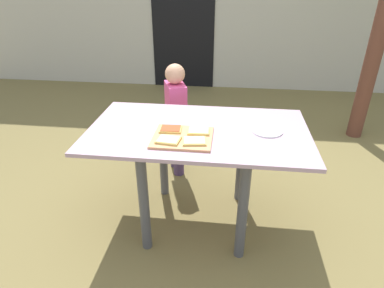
{
  "coord_description": "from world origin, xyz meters",
  "views": [
    {
      "loc": [
        0.18,
        -1.82,
        1.59
      ],
      "look_at": [
        -0.04,
        0.0,
        0.61
      ],
      "focal_mm": 30.6,
      "sensor_mm": 36.0,
      "label": 1
    }
  ],
  "objects": [
    {
      "name": "pizza_slice_far_right",
      "position": [
        0.01,
        -0.07,
        0.74
      ],
      "size": [
        0.13,
        0.11,
        0.01
      ],
      "color": "#D4B75D",
      "rests_on": "cutting_board"
    },
    {
      "name": "pizza_slice_near_right",
      "position": [
        0.0,
        -0.2,
        0.74
      ],
      "size": [
        0.14,
        0.12,
        0.01
      ],
      "color": "#D4B75D",
      "rests_on": "cutting_board"
    },
    {
      "name": "cutting_board",
      "position": [
        -0.08,
        -0.14,
        0.73
      ],
      "size": [
        0.34,
        0.31,
        0.01
      ],
      "primitive_type": "cube",
      "color": "tan",
      "rests_on": "dining_table"
    },
    {
      "name": "house_door",
      "position": [
        -0.54,
        3.07,
        1.0
      ],
      "size": [
        0.9,
        0.02,
        2.0
      ],
      "primitive_type": "cube",
      "color": "black",
      "rests_on": "ground"
    },
    {
      "name": "pizza_slice_far_left",
      "position": [
        -0.16,
        -0.07,
        0.74
      ],
      "size": [
        0.13,
        0.11,
        0.01
      ],
      "color": "#D4B75D",
      "rests_on": "cutting_board"
    },
    {
      "name": "child_left",
      "position": [
        -0.25,
        0.65,
        0.54
      ],
      "size": [
        0.22,
        0.27,
        0.96
      ],
      "color": "#4B375E",
      "rests_on": "ground"
    },
    {
      "name": "plate_white_right",
      "position": [
        0.42,
        0.01,
        0.73
      ],
      "size": [
        0.19,
        0.19,
        0.01
      ],
      "primitive_type": "cylinder",
      "color": "white",
      "rests_on": "dining_table"
    },
    {
      "name": "pizza_slice_near_left",
      "position": [
        -0.15,
        -0.21,
        0.74
      ],
      "size": [
        0.14,
        0.12,
        0.01
      ],
      "color": "#D4B75D",
      "rests_on": "cutting_board"
    },
    {
      "name": "ground_plane",
      "position": [
        0.0,
        0.0,
        0.0
      ],
      "size": [
        16.0,
        16.0,
        0.0
      ],
      "primitive_type": "plane",
      "color": "olive"
    },
    {
      "name": "dining_table",
      "position": [
        0.0,
        0.0,
        0.6
      ],
      "size": [
        1.35,
        0.79,
        0.72
      ],
      "color": "#B493A8",
      "rests_on": "ground"
    }
  ]
}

